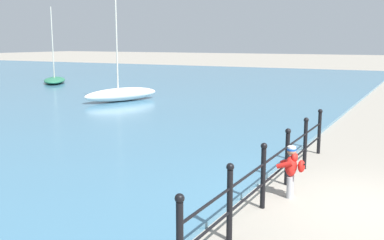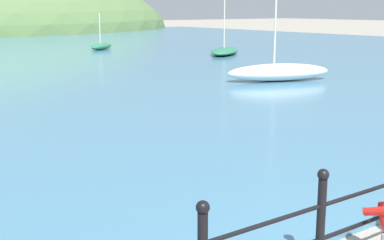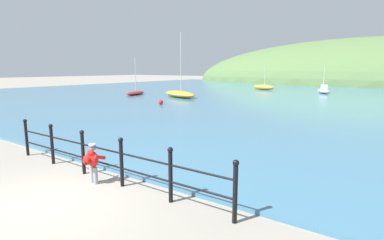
% 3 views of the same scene
% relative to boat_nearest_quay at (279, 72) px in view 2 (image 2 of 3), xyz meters
% --- Properties ---
extents(iron_railing, '(7.69, 0.12, 1.21)m').
position_rel_boat_nearest_quay_xyz_m(iron_railing, '(-9.48, -10.76, 0.20)').
color(iron_railing, black).
rests_on(iron_railing, ground).
extents(boat_nearest_quay, '(4.17, 2.49, 5.07)m').
position_rel_boat_nearest_quay_xyz_m(boat_nearest_quay, '(0.00, 0.00, 0.00)').
color(boat_nearest_quay, silver).
rests_on(boat_nearest_quay, water).
extents(boat_blue_hull, '(4.24, 3.95, 5.21)m').
position_rel_boat_nearest_quay_xyz_m(boat_blue_hull, '(5.74, 10.11, -0.13)').
color(boat_blue_hull, '#287551').
rests_on(boat_blue_hull, water).
extents(boat_far_left, '(2.43, 2.05, 2.37)m').
position_rel_boat_nearest_quay_xyz_m(boat_far_left, '(1.56, 17.65, -0.12)').
color(boat_far_left, '#287551').
rests_on(boat_far_left, water).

